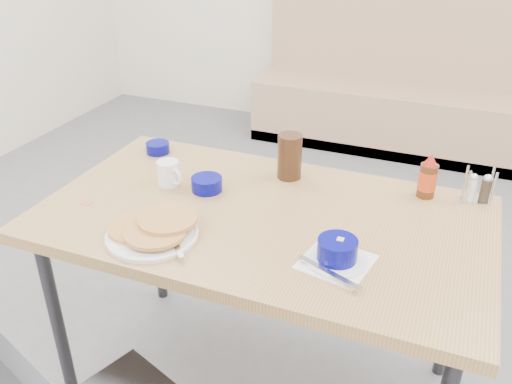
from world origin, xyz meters
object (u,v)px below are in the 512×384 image
at_px(booth_bench, 388,97).
at_px(grits_setting, 337,253).
at_px(coffee_mug, 169,173).
at_px(butter_bowl, 207,184).
at_px(dining_table, 262,230).
at_px(creamer_bowl, 158,148).
at_px(amber_tumbler, 290,156).
at_px(pancake_plate, 153,230).
at_px(condiment_caddy, 478,190).
at_px(syrup_bottle, 428,178).

relative_size(booth_bench, grits_setting, 8.57).
xyz_separation_m(booth_bench, grits_setting, (0.28, -2.70, 0.44)).
xyz_separation_m(coffee_mug, butter_bowl, (0.14, 0.01, -0.02)).
relative_size(dining_table, coffee_mug, 12.98).
xyz_separation_m(dining_table, butter_bowl, (-0.23, 0.07, 0.09)).
xyz_separation_m(creamer_bowl, amber_tumbler, (0.54, -0.01, 0.06)).
height_order(pancake_plate, condiment_caddy, condiment_caddy).
distance_m(pancake_plate, coffee_mug, 0.33).
bearing_deg(syrup_bottle, amber_tumbler, -175.56).
height_order(booth_bench, amber_tumbler, booth_bench).
xyz_separation_m(creamer_bowl, syrup_bottle, (1.01, 0.03, 0.05)).
distance_m(dining_table, condiment_caddy, 0.72).
relative_size(coffee_mug, syrup_bottle, 0.70).
xyz_separation_m(grits_setting, creamer_bowl, (-0.83, 0.45, -0.01)).
xyz_separation_m(dining_table, condiment_caddy, (0.62, 0.34, 0.10)).
xyz_separation_m(dining_table, amber_tumbler, (-0.00, 0.27, 0.14)).
relative_size(creamer_bowl, condiment_caddy, 0.79).
bearing_deg(condiment_caddy, coffee_mug, -177.84).
distance_m(pancake_plate, condiment_caddy, 1.05).
relative_size(creamer_bowl, syrup_bottle, 0.59).
bearing_deg(butter_bowl, booth_bench, 84.63).
bearing_deg(coffee_mug, pancake_plate, -68.36).
bearing_deg(booth_bench, condiment_caddy, -74.19).
height_order(booth_bench, coffee_mug, booth_bench).
xyz_separation_m(booth_bench, condiment_caddy, (0.62, -2.19, 0.45)).
relative_size(dining_table, butter_bowl, 13.33).
distance_m(creamer_bowl, amber_tumbler, 0.55).
xyz_separation_m(dining_table, syrup_bottle, (0.46, 0.31, 0.13)).
bearing_deg(coffee_mug, butter_bowl, 5.00).
height_order(condiment_caddy, syrup_bottle, syrup_bottle).
xyz_separation_m(coffee_mug, syrup_bottle, (0.83, 0.25, 0.02)).
bearing_deg(dining_table, coffee_mug, 170.37).
bearing_deg(dining_table, grits_setting, -30.93).
height_order(coffee_mug, amber_tumbler, amber_tumbler).
distance_m(coffee_mug, syrup_bottle, 0.87).
bearing_deg(dining_table, condiment_caddy, 28.68).
relative_size(butter_bowl, syrup_bottle, 0.68).
xyz_separation_m(pancake_plate, syrup_bottle, (0.71, 0.55, 0.05)).
height_order(coffee_mug, grits_setting, coffee_mug).
height_order(booth_bench, grits_setting, booth_bench).
height_order(dining_table, coffee_mug, coffee_mug).
relative_size(dining_table, amber_tumbler, 8.74).
xyz_separation_m(grits_setting, butter_bowl, (-0.51, 0.24, -0.01)).
height_order(dining_table, syrup_bottle, syrup_bottle).
bearing_deg(dining_table, butter_bowl, 162.08).
height_order(dining_table, condiment_caddy, condiment_caddy).
bearing_deg(amber_tumbler, dining_table, -89.03).
xyz_separation_m(booth_bench, syrup_bottle, (0.46, -2.22, 0.48)).
xyz_separation_m(pancake_plate, amber_tumbler, (0.24, 0.51, 0.06)).
bearing_deg(amber_tumbler, grits_setting, -56.99).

